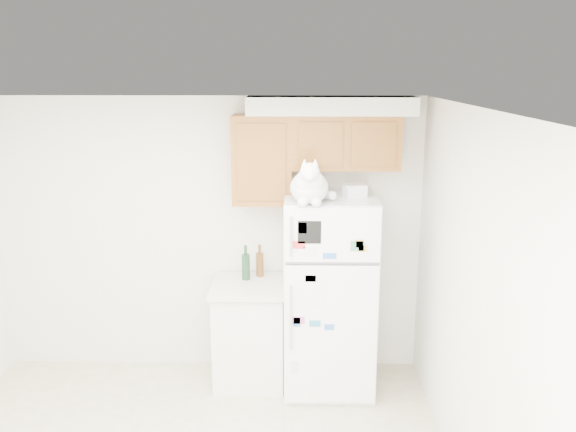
{
  "coord_description": "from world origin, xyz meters",
  "views": [
    {
      "loc": [
        0.79,
        -3.29,
        2.73
      ],
      "look_at": [
        0.72,
        1.55,
        1.55
      ],
      "focal_mm": 38.0,
      "sensor_mm": 36.0,
      "label": 1
    }
  ],
  "objects_px": {
    "storage_box_back": "(355,190)",
    "storage_box_front": "(353,192)",
    "base_counter": "(250,332)",
    "bottle_green": "(246,262)",
    "bottle_amber": "(260,261)",
    "refrigerator": "(329,294)",
    "cat": "(310,186)"
  },
  "relations": [
    {
      "from": "storage_box_front",
      "to": "bottle_green",
      "type": "relative_size",
      "value": 0.48
    },
    {
      "from": "base_counter",
      "to": "bottle_green",
      "type": "relative_size",
      "value": 2.96
    },
    {
      "from": "cat",
      "to": "base_counter",
      "type": "bearing_deg",
      "value": 146.6
    },
    {
      "from": "storage_box_back",
      "to": "refrigerator",
      "type": "bearing_deg",
      "value": 176.17
    },
    {
      "from": "base_counter",
      "to": "bottle_amber",
      "type": "distance_m",
      "value": 0.64
    },
    {
      "from": "cat",
      "to": "storage_box_back",
      "type": "bearing_deg",
      "value": 36.74
    },
    {
      "from": "base_counter",
      "to": "bottle_green",
      "type": "bearing_deg",
      "value": 108.79
    },
    {
      "from": "refrigerator",
      "to": "storage_box_front",
      "type": "height_order",
      "value": "storage_box_front"
    },
    {
      "from": "cat",
      "to": "refrigerator",
      "type": "bearing_deg",
      "value": 55.76
    },
    {
      "from": "bottle_green",
      "to": "bottle_amber",
      "type": "distance_m",
      "value": 0.15
    },
    {
      "from": "refrigerator",
      "to": "bottle_amber",
      "type": "distance_m",
      "value": 0.69
    },
    {
      "from": "bottle_amber",
      "to": "bottle_green",
      "type": "bearing_deg",
      "value": -142.88
    },
    {
      "from": "storage_box_front",
      "to": "cat",
      "type": "bearing_deg",
      "value": -168.1
    },
    {
      "from": "storage_box_front",
      "to": "bottle_green",
      "type": "xyz_separation_m",
      "value": [
        -0.9,
        0.19,
        -0.67
      ]
    },
    {
      "from": "cat",
      "to": "bottle_amber",
      "type": "bearing_deg",
      "value": 129.2
    },
    {
      "from": "refrigerator",
      "to": "bottle_green",
      "type": "relative_size",
      "value": 5.48
    },
    {
      "from": "refrigerator",
      "to": "storage_box_front",
      "type": "relative_size",
      "value": 11.33
    },
    {
      "from": "base_counter",
      "to": "bottle_amber",
      "type": "relative_size",
      "value": 3.18
    },
    {
      "from": "base_counter",
      "to": "storage_box_back",
      "type": "bearing_deg",
      "value": -3.57
    },
    {
      "from": "storage_box_back",
      "to": "bottle_green",
      "type": "relative_size",
      "value": 0.58
    },
    {
      "from": "cat",
      "to": "storage_box_front",
      "type": "height_order",
      "value": "cat"
    },
    {
      "from": "storage_box_front",
      "to": "bottle_amber",
      "type": "xyz_separation_m",
      "value": [
        -0.79,
        0.28,
        -0.68
      ]
    },
    {
      "from": "storage_box_back",
      "to": "bottle_amber",
      "type": "xyz_separation_m",
      "value": [
        -0.8,
        0.24,
        -0.69
      ]
    },
    {
      "from": "storage_box_back",
      "to": "bottle_amber",
      "type": "distance_m",
      "value": 1.08
    },
    {
      "from": "cat",
      "to": "bottle_amber",
      "type": "relative_size",
      "value": 1.86
    },
    {
      "from": "refrigerator",
      "to": "storage_box_back",
      "type": "bearing_deg",
      "value": 5.26
    },
    {
      "from": "refrigerator",
      "to": "cat",
      "type": "distance_m",
      "value": 1.04
    },
    {
      "from": "base_counter",
      "to": "cat",
      "type": "xyz_separation_m",
      "value": [
        0.51,
        -0.34,
        1.38
      ]
    },
    {
      "from": "storage_box_back",
      "to": "storage_box_front",
      "type": "relative_size",
      "value": 1.2
    },
    {
      "from": "storage_box_back",
      "to": "storage_box_front",
      "type": "xyz_separation_m",
      "value": [
        -0.02,
        -0.03,
        -0.01
      ]
    },
    {
      "from": "storage_box_front",
      "to": "base_counter",
      "type": "bearing_deg",
      "value": 151.59
    },
    {
      "from": "storage_box_back",
      "to": "bottle_green",
      "type": "distance_m",
      "value": 1.15
    }
  ]
}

